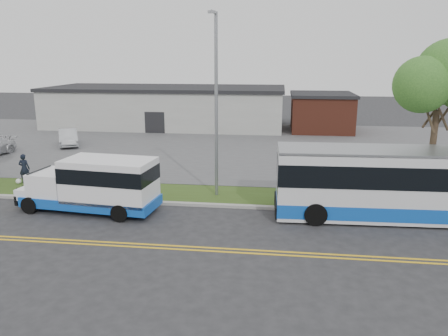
# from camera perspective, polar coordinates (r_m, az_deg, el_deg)

# --- Properties ---
(ground) EXTENTS (140.00, 140.00, 0.00)m
(ground) POSITION_cam_1_polar(r_m,az_deg,el_deg) (22.02, -9.82, -5.59)
(ground) COLOR #28282B
(ground) RESTS_ON ground
(lane_line_north) EXTENTS (70.00, 0.12, 0.01)m
(lane_line_north) POSITION_cam_1_polar(r_m,az_deg,el_deg) (18.64, -13.31, -9.50)
(lane_line_north) COLOR gold
(lane_line_north) RESTS_ON ground
(lane_line_south) EXTENTS (70.00, 0.12, 0.01)m
(lane_line_south) POSITION_cam_1_polar(r_m,az_deg,el_deg) (18.38, -13.63, -9.86)
(lane_line_south) COLOR gold
(lane_line_south) RESTS_ON ground
(curb) EXTENTS (80.00, 0.30, 0.15)m
(curb) POSITION_cam_1_polar(r_m,az_deg,el_deg) (22.98, -9.03, -4.50)
(curb) COLOR #9E9B93
(curb) RESTS_ON ground
(verge) EXTENTS (80.00, 3.30, 0.10)m
(verge) POSITION_cam_1_polar(r_m,az_deg,el_deg) (24.64, -7.87, -3.23)
(verge) COLOR #324818
(verge) RESTS_ON ground
(parking_lot) EXTENTS (80.00, 25.00, 0.10)m
(parking_lot) POSITION_cam_1_polar(r_m,az_deg,el_deg) (38.01, -2.36, 3.08)
(parking_lot) COLOR #4C4C4F
(parking_lot) RESTS_ON ground
(commercial_building) EXTENTS (25.40, 10.40, 4.35)m
(commercial_building) POSITION_cam_1_polar(r_m,az_deg,el_deg) (48.63, -7.44, 7.95)
(commercial_building) COLOR #9E9E99
(commercial_building) RESTS_ON ground
(brick_wing) EXTENTS (6.30, 7.30, 3.90)m
(brick_wing) POSITION_cam_1_polar(r_m,az_deg,el_deg) (46.27, 12.58, 7.14)
(brick_wing) COLOR brown
(brick_wing) RESTS_ON ground
(tree_east) EXTENTS (5.20, 5.20, 8.33)m
(tree_east) POSITION_cam_1_polar(r_m,az_deg,el_deg) (24.05, 26.40, 9.97)
(tree_east) COLOR #392E1F
(tree_east) RESTS_ON verge
(streetlight_near) EXTENTS (0.35, 1.53, 9.50)m
(streetlight_near) POSITION_cam_1_polar(r_m,az_deg,el_deg) (22.83, -1.05, 8.82)
(streetlight_near) COLOR gray
(streetlight_near) RESTS_ON verge
(shuttle_bus) EXTENTS (7.19, 3.00, 2.68)m
(shuttle_bus) POSITION_cam_1_polar(r_m,az_deg,el_deg) (22.15, -16.25, -1.95)
(shuttle_bus) COLOR #104CB3
(shuttle_bus) RESTS_ON ground
(transit_bus) EXTENTS (12.07, 3.20, 3.33)m
(transit_bus) POSITION_cam_1_polar(r_m,az_deg,el_deg) (21.95, 22.65, -1.96)
(transit_bus) COLOR silver
(transit_bus) RESTS_ON ground
(pedestrian) EXTENTS (0.68, 0.49, 1.77)m
(pedestrian) POSITION_cam_1_polar(r_m,az_deg,el_deg) (28.53, -24.63, -0.06)
(pedestrian) COLOR black
(pedestrian) RESTS_ON verge
(parked_car_a) EXTENTS (3.29, 4.43, 1.39)m
(parked_car_a) POSITION_cam_1_polar(r_m,az_deg,el_deg) (39.59, -19.68, 3.80)
(parked_car_a) COLOR silver
(parked_car_a) RESTS_ON parking_lot
(grocery_bag_left) EXTENTS (0.32, 0.32, 0.32)m
(grocery_bag_left) POSITION_cam_1_polar(r_m,az_deg,el_deg) (28.65, -25.25, -1.57)
(grocery_bag_left) COLOR white
(grocery_bag_left) RESTS_ON verge
(grocery_bag_right) EXTENTS (0.32, 0.32, 0.32)m
(grocery_bag_right) POSITION_cam_1_polar(r_m,az_deg,el_deg) (28.75, -23.72, -1.36)
(grocery_bag_right) COLOR white
(grocery_bag_right) RESTS_ON verge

